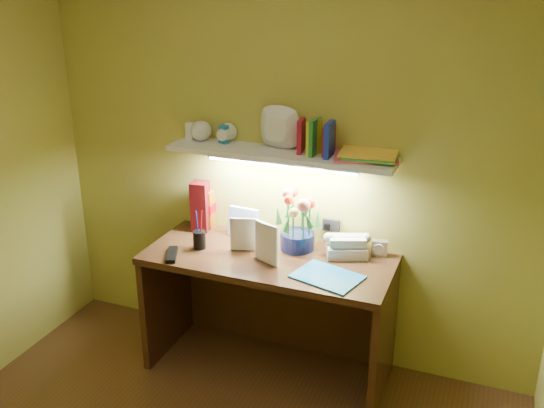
{
  "coord_description": "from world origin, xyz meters",
  "views": [
    {
      "loc": [
        1.14,
        -1.65,
        2.24
      ],
      "look_at": [
        -0.04,
        1.35,
        1.01
      ],
      "focal_mm": 40.0,
      "sensor_mm": 36.0,
      "label": 1
    }
  ],
  "objects_px": {
    "desk_clock": "(379,248)",
    "whisky_bottle": "(207,204)",
    "telephone": "(347,244)",
    "flower_bouquet": "(298,221)",
    "desk": "(268,314)"
  },
  "relations": [
    {
      "from": "desk_clock",
      "to": "telephone",
      "type": "bearing_deg",
      "value": -167.93
    },
    {
      "from": "flower_bouquet",
      "to": "desk_clock",
      "type": "distance_m",
      "value": 0.48
    },
    {
      "from": "desk",
      "to": "desk_clock",
      "type": "relative_size",
      "value": 15.63
    },
    {
      "from": "flower_bouquet",
      "to": "telephone",
      "type": "xyz_separation_m",
      "value": [
        0.29,
        0.02,
        -0.11
      ]
    },
    {
      "from": "desk",
      "to": "whisky_bottle",
      "type": "xyz_separation_m",
      "value": [
        -0.51,
        0.25,
        0.53
      ]
    },
    {
      "from": "desk_clock",
      "to": "whisky_bottle",
      "type": "distance_m",
      "value": 1.09
    },
    {
      "from": "telephone",
      "to": "flower_bouquet",
      "type": "bearing_deg",
      "value": 163.41
    },
    {
      "from": "desk",
      "to": "desk_clock",
      "type": "height_order",
      "value": "desk_clock"
    },
    {
      "from": "telephone",
      "to": "desk_clock",
      "type": "distance_m",
      "value": 0.19
    },
    {
      "from": "whisky_bottle",
      "to": "telephone",
      "type": "bearing_deg",
      "value": -4.42
    },
    {
      "from": "desk",
      "to": "telephone",
      "type": "bearing_deg",
      "value": 23.77
    },
    {
      "from": "desk",
      "to": "flower_bouquet",
      "type": "distance_m",
      "value": 0.58
    },
    {
      "from": "flower_bouquet",
      "to": "whisky_bottle",
      "type": "bearing_deg",
      "value": 171.71
    },
    {
      "from": "flower_bouquet",
      "to": "desk_clock",
      "type": "height_order",
      "value": "flower_bouquet"
    },
    {
      "from": "desk",
      "to": "flower_bouquet",
      "type": "xyz_separation_m",
      "value": [
        0.12,
        0.16,
        0.55
      ]
    }
  ]
}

